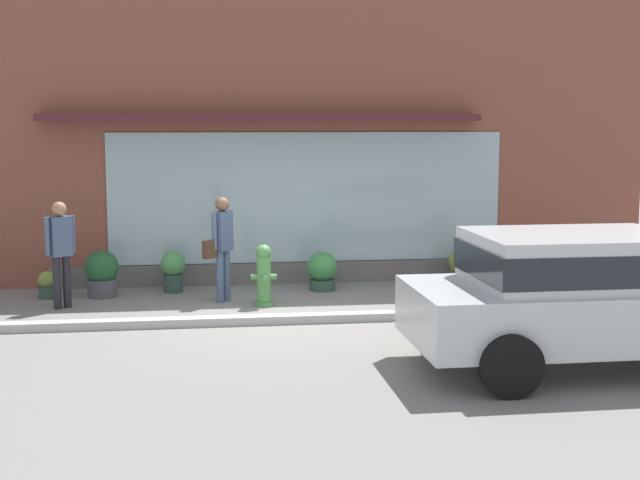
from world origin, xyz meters
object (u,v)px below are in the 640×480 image
at_px(potted_plant_trailing_edge, 322,271).
at_px(potted_plant_window_right, 102,273).
at_px(potted_plant_corner_tall, 173,269).
at_px(fire_hydrant, 264,275).
at_px(potted_plant_doorstep, 523,267).
at_px(pedestrian_passerby, 61,246).
at_px(pedestrian_with_handbag, 222,242).
at_px(potted_plant_window_center, 464,265).
at_px(potted_plant_near_hydrant, 47,285).
at_px(parked_car_silver, 584,292).

relative_size(potted_plant_trailing_edge, potted_plant_window_right, 0.87).
xyz_separation_m(potted_plant_trailing_edge, potted_plant_corner_tall, (-2.49, 0.19, 0.05)).
bearing_deg(potted_plant_window_right, fire_hydrant, -22.68).
xyz_separation_m(potted_plant_window_right, potted_plant_doorstep, (7.28, 0.35, -0.13)).
bearing_deg(potted_plant_trailing_edge, pedestrian_passerby, -167.82).
bearing_deg(potted_plant_window_right, pedestrian_with_handbag, -19.52).
bearing_deg(potted_plant_window_center, fire_hydrant, -158.94).
xyz_separation_m(pedestrian_with_handbag, pedestrian_passerby, (-2.44, -0.14, -0.00)).
height_order(potted_plant_window_right, potted_plant_near_hydrant, potted_plant_window_right).
xyz_separation_m(fire_hydrant, potted_plant_window_center, (3.63, 1.40, -0.14)).
bearing_deg(fire_hydrant, potted_plant_corner_tall, 136.82).
relative_size(parked_car_silver, potted_plant_trailing_edge, 6.32).
xyz_separation_m(pedestrian_with_handbag, potted_plant_window_right, (-1.93, 0.68, -0.57)).
bearing_deg(potted_plant_window_center, pedestrian_with_handbag, -166.61).
bearing_deg(potted_plant_near_hydrant, pedestrian_passerby, -67.07).
distance_m(pedestrian_with_handbag, potted_plant_doorstep, 5.49).
distance_m(potted_plant_doorstep, potted_plant_corner_tall, 6.14).
bearing_deg(pedestrian_with_handbag, potted_plant_corner_tall, -95.95).
bearing_deg(pedestrian_passerby, pedestrian_with_handbag, 150.29).
height_order(potted_plant_trailing_edge, potted_plant_window_center, potted_plant_window_center).
relative_size(parked_car_silver, potted_plant_window_center, 6.19).
distance_m(potted_plant_window_right, potted_plant_window_center, 6.20).
height_order(fire_hydrant, potted_plant_window_right, fire_hydrant).
relative_size(potted_plant_near_hydrant, potted_plant_doorstep, 0.87).
xyz_separation_m(parked_car_silver, potted_plant_near_hydrant, (-6.78, 5.11, -0.69)).
bearing_deg(potted_plant_doorstep, parked_car_silver, -103.95).
relative_size(pedestrian_with_handbag, potted_plant_window_center, 2.47).
bearing_deg(potted_plant_trailing_edge, potted_plant_corner_tall, 175.60).
height_order(potted_plant_trailing_edge, potted_plant_doorstep, potted_plant_trailing_edge).
bearing_deg(potted_plant_window_right, potted_plant_trailing_edge, 1.07).
height_order(potted_plant_trailing_edge, potted_plant_window_right, potted_plant_window_right).
xyz_separation_m(parked_car_silver, potted_plant_window_right, (-5.93, 5.11, -0.51)).
distance_m(pedestrian_passerby, potted_plant_corner_tall, 2.06).
bearing_deg(potted_plant_window_center, potted_plant_window_right, -176.96).
distance_m(pedestrian_with_handbag, pedestrian_passerby, 2.44).
distance_m(potted_plant_corner_tall, potted_plant_window_center, 5.05).
height_order(pedestrian_with_handbag, pedestrian_passerby, pedestrian_with_handbag).
xyz_separation_m(fire_hydrant, potted_plant_doorstep, (4.72, 1.42, -0.21)).
relative_size(fire_hydrant, parked_car_silver, 0.23).
height_order(pedestrian_passerby, parked_car_silver, pedestrian_passerby).
bearing_deg(potted_plant_doorstep, fire_hydrant, -163.23).
distance_m(fire_hydrant, pedestrian_with_handbag, 0.88).
xyz_separation_m(potted_plant_near_hydrant, potted_plant_window_center, (7.05, 0.33, 0.12)).
relative_size(potted_plant_near_hydrant, potted_plant_window_center, 0.66).
xyz_separation_m(pedestrian_with_handbag, potted_plant_doorstep, (5.35, 1.04, -0.69)).
xyz_separation_m(pedestrian_passerby, potted_plant_window_center, (6.70, 1.15, -0.62)).
height_order(potted_plant_window_right, potted_plant_corner_tall, potted_plant_window_right).
distance_m(potted_plant_near_hydrant, potted_plant_corner_tall, 2.02).
bearing_deg(parked_car_silver, pedestrian_with_handbag, 131.78).
bearing_deg(potted_plant_near_hydrant, potted_plant_doorstep, 2.46).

